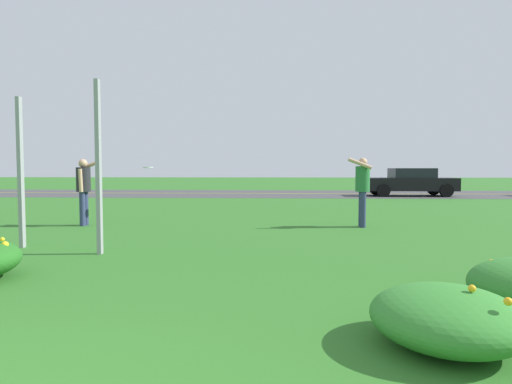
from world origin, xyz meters
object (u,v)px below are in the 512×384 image
sign_post_near_path (21,173)px  sign_post_by_roadside (98,167)px  person_thrower_dark_shirt (84,186)px  car_black_center_left (410,182)px  frisbee_white (148,167)px  person_catcher_green_shirt (362,185)px

sign_post_near_path → sign_post_by_roadside: (1.62, -0.48, 0.09)m
sign_post_by_roadside → person_thrower_dark_shirt: bearing=118.6°
sign_post_near_path → car_black_center_left: sign_post_near_path is taller
sign_post_near_path → person_thrower_dark_shirt: 3.01m
sign_post_by_roadside → frisbee_white: bearing=95.0°
sign_post_near_path → person_catcher_green_shirt: size_ratio=1.59×
sign_post_near_path → frisbee_white: 3.42m
person_thrower_dark_shirt → sign_post_near_path: bearing=-85.0°
sign_post_by_roadside → frisbee_white: size_ratio=11.36×
sign_post_by_roadside → car_black_center_left: sign_post_by_roadside is taller
person_thrower_dark_shirt → car_black_center_left: person_thrower_dark_shirt is taller
person_catcher_green_shirt → car_black_center_left: bearing=68.5°
sign_post_by_roadside → car_black_center_left: size_ratio=0.63×
frisbee_white → car_black_center_left: frisbee_white is taller
person_catcher_green_shirt → frisbee_white: person_catcher_green_shirt is taller
sign_post_by_roadside → sign_post_near_path: bearing=163.4°
car_black_center_left → sign_post_near_path: bearing=-126.6°
sign_post_by_roadside → person_thrower_dark_shirt: size_ratio=1.73×
person_catcher_green_shirt → frisbee_white: size_ratio=6.67×
person_thrower_dark_shirt → sign_post_by_roadside: bearing=-61.4°
sign_post_near_path → sign_post_by_roadside: 1.70m
person_thrower_dark_shirt → frisbee_white: 1.64m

